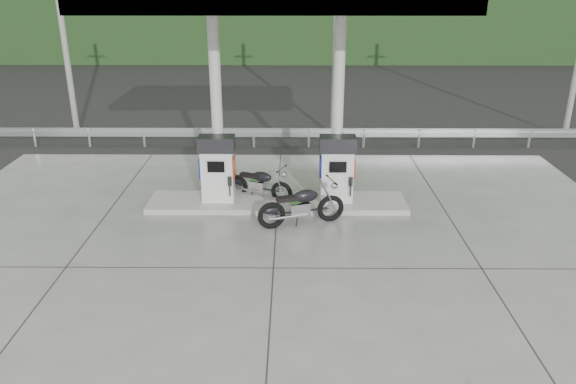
{
  "coord_description": "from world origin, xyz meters",
  "views": [
    {
      "loc": [
        0.39,
        -11.66,
        6.01
      ],
      "look_at": [
        0.3,
        1.0,
        1.0
      ],
      "focal_mm": 35.0,
      "sensor_mm": 36.0,
      "label": 1
    }
  ],
  "objects_px": {
    "gas_pump_left": "(217,169)",
    "gas_pump_right": "(337,169)",
    "motorcycle_left": "(302,206)",
    "motorcycle_right": "(259,184)"
  },
  "relations": [
    {
      "from": "motorcycle_right",
      "to": "gas_pump_left",
      "type": "bearing_deg",
      "value": -134.59
    },
    {
      "from": "motorcycle_right",
      "to": "gas_pump_right",
      "type": "bearing_deg",
      "value": 11.83
    },
    {
      "from": "motorcycle_left",
      "to": "gas_pump_left",
      "type": "bearing_deg",
      "value": 133.83
    },
    {
      "from": "gas_pump_right",
      "to": "motorcycle_left",
      "type": "distance_m",
      "value": 1.67
    },
    {
      "from": "gas_pump_right",
      "to": "motorcycle_left",
      "type": "bearing_deg",
      "value": -127.56
    },
    {
      "from": "gas_pump_left",
      "to": "motorcycle_right",
      "type": "bearing_deg",
      "value": 21.98
    },
    {
      "from": "motorcycle_left",
      "to": "motorcycle_right",
      "type": "xyz_separation_m",
      "value": [
        -1.16,
        1.69,
        -0.06
      ]
    },
    {
      "from": "gas_pump_right",
      "to": "motorcycle_left",
      "type": "xyz_separation_m",
      "value": [
        -0.96,
        -1.25,
        -0.55
      ]
    },
    {
      "from": "gas_pump_left",
      "to": "gas_pump_right",
      "type": "distance_m",
      "value": 3.2
    },
    {
      "from": "gas_pump_left",
      "to": "motorcycle_right",
      "type": "distance_m",
      "value": 1.31
    }
  ]
}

